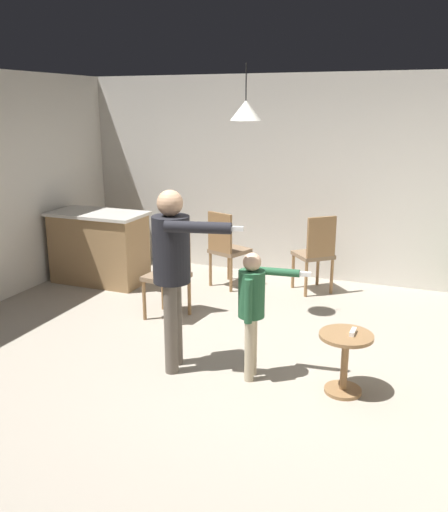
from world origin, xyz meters
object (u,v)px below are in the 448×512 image
at_px(kitchen_counter, 99,247).
at_px(spare_remote_on_table, 353,332).
at_px(person_adult, 173,261).
at_px(person_child, 253,302).
at_px(side_table_by_couch, 345,356).
at_px(dining_chair_by_counter, 170,269).
at_px(dining_chair_near_wall, 226,246).
at_px(dining_chair_centre_back, 316,251).

height_order(kitchen_counter, spare_remote_on_table, kitchen_counter).
bearing_deg(person_adult, kitchen_counter, -145.15).
distance_m(kitchen_counter, person_child, 3.29).
relative_size(person_adult, person_child, 1.44).
relative_size(side_table_by_couch, person_child, 0.46).
relative_size(kitchen_counter, dining_chair_by_counter, 1.26).
xyz_separation_m(dining_chair_near_wall, spare_remote_on_table, (1.94, -2.15, -0.01)).
height_order(person_child, dining_chair_near_wall, person_child).
bearing_deg(dining_chair_centre_back, person_child, -131.42).
height_order(kitchen_counter, dining_chair_centre_back, dining_chair_centre_back).
distance_m(side_table_by_couch, dining_chair_centre_back, 2.51).
distance_m(person_adult, dining_chair_near_wall, 2.37).
bearing_deg(dining_chair_near_wall, kitchen_counter, -145.13).
height_order(side_table_by_couch, person_adult, person_adult).
distance_m(kitchen_counter, dining_chair_near_wall, 1.70).
relative_size(dining_chair_by_counter, dining_chair_centre_back, 1.00).
distance_m(person_adult, dining_chair_centre_back, 2.64).
distance_m(kitchen_counter, spare_remote_on_table, 3.99).
bearing_deg(spare_remote_on_table, person_child, -176.00).
relative_size(dining_chair_by_counter, spare_remote_on_table, 7.69).
distance_m(dining_chair_near_wall, dining_chair_centre_back, 1.14).
distance_m(kitchen_counter, dining_chair_centre_back, 2.84).
xyz_separation_m(person_adult, dining_chair_by_counter, (-0.62, 1.14, -0.46)).
relative_size(dining_chair_near_wall, spare_remote_on_table, 7.69).
height_order(person_adult, dining_chair_by_counter, person_adult).
distance_m(kitchen_counter, side_table_by_couch, 3.95).
height_order(kitchen_counter, side_table_by_couch, kitchen_counter).
bearing_deg(dining_chair_centre_back, spare_remote_on_table, -111.85).
bearing_deg(person_child, dining_chair_near_wall, -159.89).
bearing_deg(dining_chair_by_counter, kitchen_counter, -20.47).
distance_m(side_table_by_couch, spare_remote_on_table, 0.22).
relative_size(side_table_by_couch, dining_chair_near_wall, 0.52).
bearing_deg(dining_chair_by_counter, dining_chair_near_wall, -93.78).
relative_size(dining_chair_by_counter, dining_chair_near_wall, 1.00).
bearing_deg(spare_remote_on_table, dining_chair_by_counter, 155.21).
bearing_deg(person_child, side_table_by_couch, 86.26).
bearing_deg(dining_chair_near_wall, person_child, -42.67).
xyz_separation_m(kitchen_counter, person_child, (2.75, -1.79, 0.22)).
bearing_deg(side_table_by_couch, dining_chair_near_wall, 131.07).
height_order(kitchen_counter, dining_chair_near_wall, dining_chair_near_wall).
height_order(dining_chair_by_counter, dining_chair_centre_back, same).
height_order(dining_chair_centre_back, spare_remote_on_table, dining_chair_centre_back).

